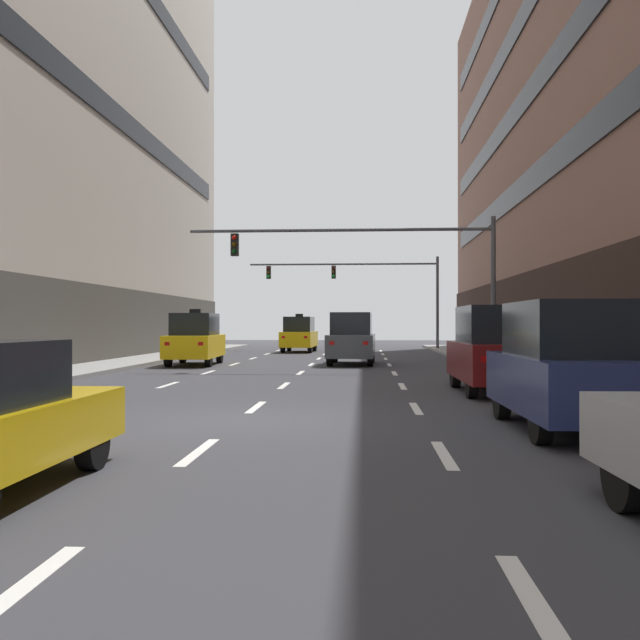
{
  "coord_description": "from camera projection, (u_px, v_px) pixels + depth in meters",
  "views": [
    {
      "loc": [
        2.24,
        -12.25,
        1.73
      ],
      "look_at": [
        0.65,
        12.63,
        1.86
      ],
      "focal_mm": 38.95,
      "sensor_mm": 36.0,
      "label": 1
    }
  ],
  "objects": [
    {
      "name": "lane_stripe_l3_s10",
      "position": [
        381.0,
        351.0,
        44.08
      ],
      "size": [
        0.16,
        2.0,
        0.01
      ],
      "primitive_type": "cube",
      "color": "silver",
      "rests_on": "ground"
    },
    {
      "name": "lane_stripe_l2_s6",
      "position": [
        300.0,
        373.0,
        24.33
      ],
      "size": [
        0.16,
        2.0,
        0.01
      ],
      "primitive_type": "cube",
      "color": "silver",
      "rests_on": "ground"
    },
    {
      "name": "taxi_driving_2",
      "position": [
        195.0,
        339.0,
        29.02
      ],
      "size": [
        2.08,
        4.55,
        2.34
      ],
      "color": "black",
      "rests_on": "ground"
    },
    {
      "name": "lane_stripe_l2_s4",
      "position": [
        256.0,
        407.0,
        14.35
      ],
      "size": [
        0.16,
        2.0,
        0.01
      ],
      "primitive_type": "cube",
      "color": "silver",
      "rests_on": "ground"
    },
    {
      "name": "lane_stripe_l2_s2",
      "position": [
        9.0,
        598.0,
        4.37
      ],
      "size": [
        0.16,
        2.0,
        0.01
      ],
      "primitive_type": "cube",
      "color": "silver",
      "rests_on": "ground"
    },
    {
      "name": "lane_stripe_l3_s7",
      "position": [
        389.0,
        365.0,
        29.11
      ],
      "size": [
        0.16,
        2.0,
        0.01
      ],
      "primitive_type": "cube",
      "color": "silver",
      "rests_on": "ground"
    },
    {
      "name": "lane_stripe_l1_s10",
      "position": [
        278.0,
        350.0,
        44.5
      ],
      "size": [
        0.16,
        2.0,
        0.01
      ],
      "primitive_type": "cube",
      "color": "silver",
      "rests_on": "ground"
    },
    {
      "name": "lane_stripe_l2_s7",
      "position": [
        311.0,
        364.0,
        29.32
      ],
      "size": [
        0.16,
        2.0,
        0.01
      ],
      "primitive_type": "cube",
      "color": "silver",
      "rests_on": "ground"
    },
    {
      "name": "lane_stripe_l1_s7",
      "position": [
        234.0,
        364.0,
        29.53
      ],
      "size": [
        0.16,
        2.0,
        0.01
      ],
      "primitive_type": "cube",
      "color": "silver",
      "rests_on": "ground"
    },
    {
      "name": "car_driving_3",
      "position": [
        352.0,
        339.0,
        29.47
      ],
      "size": [
        2.06,
        4.6,
        2.2
      ],
      "color": "black",
      "rests_on": "ground"
    },
    {
      "name": "lane_stripe_l3_s9",
      "position": [
        383.0,
        354.0,
        39.09
      ],
      "size": [
        0.16,
        2.0,
        0.01
      ],
      "primitive_type": "cube",
      "color": "silver",
      "rests_on": "ground"
    },
    {
      "name": "lane_stripe_l2_s9",
      "position": [
        325.0,
        354.0,
        39.3
      ],
      "size": [
        0.16,
        2.0,
        0.01
      ],
      "primitive_type": "cube",
      "color": "silver",
      "rests_on": "ground"
    },
    {
      "name": "lane_stripe_l3_s6",
      "position": [
        394.0,
        373.0,
        24.12
      ],
      "size": [
        0.16,
        2.0,
        0.01
      ],
      "primitive_type": "cube",
      "color": "silver",
      "rests_on": "ground"
    },
    {
      "name": "lane_stripe_l1_s5",
      "position": [
        168.0,
        385.0,
        19.55
      ],
      "size": [
        0.16,
        2.0,
        0.01
      ],
      "primitive_type": "cube",
      "color": "silver",
      "rests_on": "ground"
    },
    {
      "name": "lane_stripe_l2_s10",
      "position": [
        329.0,
        351.0,
        44.29
      ],
      "size": [
        0.16,
        2.0,
        0.01
      ],
      "primitive_type": "cube",
      "color": "silver",
      "rests_on": "ground"
    },
    {
      "name": "lane_stripe_l3_s4",
      "position": [
        416.0,
        408.0,
        14.14
      ],
      "size": [
        0.16,
        2.0,
        0.01
      ],
      "primitive_type": "cube",
      "color": "silver",
      "rests_on": "ground"
    },
    {
      "name": "traffic_signal_1",
      "position": [
        367.0,
        281.0,
        45.16
      ],
      "size": [
        12.33,
        0.34,
        5.94
      ],
      "color": "#4C4C51",
      "rests_on": "sidewalk_right"
    },
    {
      "name": "lane_stripe_l3_s8",
      "position": [
        386.0,
        359.0,
        34.1
      ],
      "size": [
        0.16,
        2.0,
        0.01
      ],
      "primitive_type": "cube",
      "color": "silver",
      "rests_on": "ground"
    },
    {
      "name": "lane_stripe_l1_s8",
      "position": [
        253.0,
        358.0,
        34.52
      ],
      "size": [
        0.16,
        2.0,
        0.01
      ],
      "primitive_type": "cube",
      "color": "silver",
      "rests_on": "ground"
    },
    {
      "name": "car_parked_2",
      "position": [
        496.0,
        350.0,
        17.36
      ],
      "size": [
        1.92,
        4.51,
        2.17
      ],
      "color": "black",
      "rests_on": "ground"
    },
    {
      "name": "traffic_signal_0",
      "position": [
        387.0,
        259.0,
        25.72
      ],
      "size": [
        11.39,
        0.35,
        5.54
      ],
      "color": "#4C4C51",
      "rests_on": "sidewalk_right"
    },
    {
      "name": "car_parked_1",
      "position": [
        568.0,
        366.0,
        11.2
      ],
      "size": [
        1.86,
        4.34,
        2.09
      ],
      "color": "black",
      "rests_on": "ground"
    },
    {
      "name": "lane_stripe_l3_s2",
      "position": [
        540.0,
        612.0,
        4.16
      ],
      "size": [
        0.16,
        2.0,
        0.01
      ],
      "primitive_type": "cube",
      "color": "silver",
      "rests_on": "ground"
    },
    {
      "name": "lane_stripe_l1_s4",
      "position": [
        101.0,
        406.0,
        14.56
      ],
      "size": [
        0.16,
        2.0,
        0.01
      ],
      "primitive_type": "cube",
      "color": "silver",
      "rests_on": "ground"
    },
    {
      "name": "lane_stripe_l3_s3",
      "position": [
        444.0,
        454.0,
        9.15
      ],
      "size": [
        0.16,
        2.0,
        0.01
      ],
      "primitive_type": "cube",
      "color": "silver",
      "rests_on": "ground"
    },
    {
      "name": "lane_stripe_l2_s8",
      "position": [
        319.0,
        358.0,
        34.31
      ],
      "size": [
        0.16,
        2.0,
        0.01
      ],
      "primitive_type": "cube",
      "color": "silver",
      "rests_on": "ground"
    },
    {
      "name": "lane_stripe_l1_s6",
      "position": [
        208.0,
        372.0,
        24.54
      ],
      "size": [
        0.16,
        2.0,
        0.01
      ],
      "primitive_type": "cube",
      "color": "silver",
      "rests_on": "ground"
    },
    {
      "name": "ground_plane",
      "position": [
        239.0,
        421.0,
        12.35
      ],
      "size": [
        120.0,
        120.0,
        0.0
      ],
      "primitive_type": "plane",
      "color": "#38383D"
    },
    {
      "name": "lane_stripe_l1_s9",
      "position": [
        267.0,
        354.0,
        39.51
      ],
      "size": [
        0.16,
        2.0,
        0.01
      ],
      "primitive_type": "cube",
      "color": "silver",
      "rests_on": "ground"
    },
    {
      "name": "taxi_driving_1",
      "position": [
        299.0,
        334.0,
        42.18
      ],
      "size": [
        1.99,
        4.49,
        2.33
      ],
      "color": "black",
      "rests_on": "ground"
    },
    {
      "name": "lane_stripe_l2_s3",
      "position": [
        198.0,
        452.0,
        9.36
      ],
      "size": [
        0.16,
        2.0,
        0.01
      ],
      "primitive_type": "cube",
      "color": "silver",
      "rests_on": "ground"
    },
    {
      "name": "lane_stripe_l2_s5",
      "position": [
        284.0,
        385.0,
        19.34
      ],
      "size": [
        0.16,
        2.0,
        0.01
      ],
      "primitive_type": "cube",
      "color": "silver",
      "rests_on": "ground"
    },
    {
      "name": "lane_stripe_l3_s5",
      "position": [
        402.0,
        386.0,
        19.13
      ],
      "size": [
        0.16,
        2.0,
        0.01
      ],
      "primitive_type": "cube",
      "color": "silver",
      "rests_on": "ground"
    }
  ]
}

